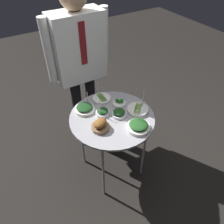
% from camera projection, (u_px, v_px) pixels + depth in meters
% --- Properties ---
extents(ground_plane, '(8.00, 8.00, 0.00)m').
position_uv_depth(ground_plane, '(112.00, 167.00, 2.24)').
color(ground_plane, black).
extents(serving_cart, '(0.70, 0.70, 0.71)m').
position_uv_depth(serving_cart, '(112.00, 121.00, 1.81)').
color(serving_cart, '#939399').
rests_on(serving_cart, ground_plane).
extents(bowl_spinach_mid_left, '(0.12, 0.12, 0.06)m').
position_uv_depth(bowl_spinach_mid_left, '(119.00, 113.00, 1.77)').
color(bowl_spinach_mid_left, silver).
rests_on(bowl_spinach_mid_left, serving_cart).
extents(bowl_asparagus_back_left, '(0.16, 0.16, 0.16)m').
position_uv_depth(bowl_asparagus_back_left, '(102.00, 99.00, 1.93)').
color(bowl_asparagus_back_left, white).
rests_on(bowl_asparagus_back_left, serving_cart).
extents(bowl_roast_center, '(0.14, 0.14, 0.09)m').
position_uv_depth(bowl_roast_center, '(100.00, 125.00, 1.65)').
color(bowl_roast_center, brown).
rests_on(bowl_roast_center, serving_cart).
extents(bowl_asparagus_front_left, '(0.18, 0.18, 0.18)m').
position_uv_depth(bowl_asparagus_front_left, '(138.00, 110.00, 1.82)').
color(bowl_asparagus_front_left, silver).
rests_on(bowl_asparagus_front_left, serving_cart).
extents(bowl_spinach_front_right, '(0.17, 0.17, 0.16)m').
position_uv_depth(bowl_spinach_front_right, '(85.00, 108.00, 1.82)').
color(bowl_spinach_front_right, silver).
rests_on(bowl_spinach_front_right, serving_cart).
extents(bowl_broccoli_far_rim, '(0.11, 0.11, 0.06)m').
position_uv_depth(bowl_broccoli_far_rim, '(119.00, 103.00, 1.88)').
color(bowl_broccoli_far_rim, white).
rests_on(bowl_broccoli_far_rim, serving_cart).
extents(bowl_spinach_mid_right, '(0.18, 0.18, 0.15)m').
position_uv_depth(bowl_spinach_mid_right, '(138.00, 126.00, 1.66)').
color(bowl_spinach_mid_right, silver).
rests_on(bowl_spinach_mid_right, serving_cart).
extents(bowl_spinach_near_rim, '(0.12, 0.12, 0.17)m').
position_uv_depth(bowl_spinach_near_rim, '(103.00, 112.00, 1.79)').
color(bowl_spinach_near_rim, silver).
rests_on(bowl_spinach_near_rim, serving_cart).
extents(waiter_figure, '(0.59, 0.22, 1.60)m').
position_uv_depth(waiter_figure, '(79.00, 55.00, 1.92)').
color(waiter_figure, black).
rests_on(waiter_figure, ground_plane).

